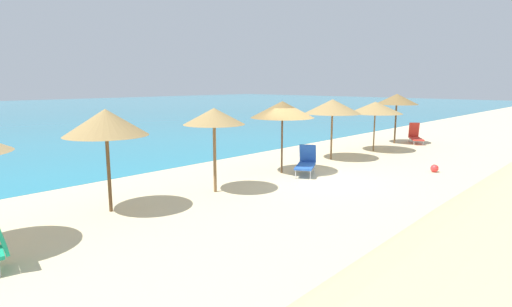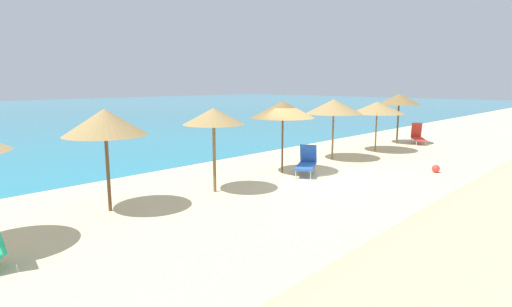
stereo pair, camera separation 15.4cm
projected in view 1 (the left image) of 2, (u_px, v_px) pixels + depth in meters
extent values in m
plane|color=beige|center=(310.00, 178.00, 15.04)|extent=(160.00, 160.00, 0.00)
cylinder|color=brown|center=(109.00, 171.00, 10.95)|extent=(0.09, 0.09, 2.20)
cone|color=#9E7F4C|center=(106.00, 122.00, 10.73)|extent=(2.17, 2.17, 0.70)
cylinder|color=brown|center=(215.00, 156.00, 12.94)|extent=(0.10, 0.10, 2.29)
cone|color=#9E7F4C|center=(214.00, 116.00, 12.73)|extent=(1.92, 1.92, 0.51)
cylinder|color=brown|center=(282.00, 144.00, 15.66)|extent=(0.07, 0.07, 2.27)
cone|color=olive|center=(282.00, 109.00, 15.44)|extent=(2.40, 2.40, 0.62)
cylinder|color=brown|center=(332.00, 135.00, 18.52)|extent=(0.08, 0.08, 2.21)
cone|color=#9E7F4C|center=(332.00, 106.00, 18.31)|extent=(2.53, 2.53, 0.64)
cylinder|color=brown|center=(374.00, 131.00, 20.83)|extent=(0.07, 0.07, 2.04)
cone|color=#9E7F4C|center=(375.00, 108.00, 20.63)|extent=(2.67, 2.67, 0.59)
cylinder|color=brown|center=(395.00, 123.00, 23.41)|extent=(0.09, 0.09, 2.36)
cone|color=olive|center=(397.00, 99.00, 23.19)|extent=(2.34, 2.34, 0.59)
cube|color=blue|center=(305.00, 166.00, 15.37)|extent=(1.52, 1.21, 0.07)
cube|color=blue|center=(308.00, 154.00, 15.93)|extent=(0.52, 0.67, 0.72)
cylinder|color=silver|center=(296.00, 174.00, 14.91)|extent=(0.04, 0.04, 0.32)
cylinder|color=silver|center=(310.00, 175.00, 14.78)|extent=(0.04, 0.04, 0.32)
cylinder|color=silver|center=(300.00, 168.00, 16.03)|extent=(0.04, 0.04, 0.32)
cylinder|color=silver|center=(314.00, 168.00, 15.90)|extent=(0.04, 0.04, 0.32)
cube|color=red|center=(416.00, 139.00, 23.44)|extent=(1.57, 1.31, 0.07)
cube|color=red|center=(414.00, 130.00, 24.07)|extent=(0.48, 0.58, 0.86)
cylinder|color=silver|center=(414.00, 143.00, 22.88)|extent=(0.04, 0.04, 0.24)
cylinder|color=silver|center=(423.00, 143.00, 22.81)|extent=(0.04, 0.04, 0.24)
cylinder|color=silver|center=(409.00, 140.00, 24.13)|extent=(0.04, 0.04, 0.24)
cylinder|color=silver|center=(418.00, 140.00, 24.06)|extent=(0.04, 0.04, 0.24)
sphere|color=red|center=(434.00, 168.00, 15.99)|extent=(0.30, 0.30, 0.30)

